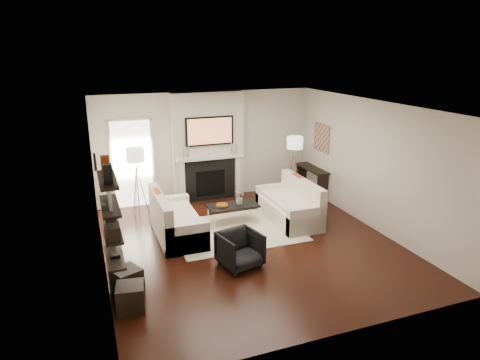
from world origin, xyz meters
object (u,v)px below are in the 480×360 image
object	(u,v)px
armchair	(240,248)
lamp_right_shade	(295,143)
loveseat_left_base	(178,227)
coffee_table	(233,206)
loveseat_right_base	(288,211)
ottoman_near	(127,281)
lamp_left_shade	(135,155)

from	to	relation	value
armchair	lamp_right_shade	distance (m)	4.03
loveseat_left_base	lamp_right_shade	bearing A→B (deg)	21.81
coffee_table	lamp_right_shade	size ratio (longest dim) A/B	2.75
loveseat_right_base	armchair	xyz separation A→B (m)	(-1.74, -1.58, 0.14)
loveseat_right_base	coffee_table	size ratio (longest dim) A/B	1.64
lamp_right_shade	armchair	bearing A→B (deg)	-131.11
coffee_table	armchair	world-z (taller)	armchair
armchair	ottoman_near	bearing A→B (deg)	172.34
lamp_left_shade	ottoman_near	xyz separation A→B (m)	(-0.62, -3.19, -1.25)
coffee_table	lamp_right_shade	xyz separation A→B (m)	(2.02, 1.04, 1.05)
armchair	ottoman_near	world-z (taller)	armchair
coffee_table	lamp_right_shade	distance (m)	2.50
armchair	lamp_left_shade	size ratio (longest dim) A/B	1.73
armchair	lamp_left_shade	xyz separation A→B (m)	(-1.35, 3.01, 1.10)
loveseat_left_base	lamp_left_shade	size ratio (longest dim) A/B	4.50
loveseat_left_base	armchair	xyz separation A→B (m)	(0.76, -1.60, 0.14)
loveseat_right_base	lamp_left_shade	xyz separation A→B (m)	(-3.09, 1.43, 1.24)
loveseat_left_base	lamp_right_shade	xyz separation A→B (m)	(3.31, 1.32, 1.24)
armchair	loveseat_left_base	bearing A→B (deg)	102.44
lamp_left_shade	ottoman_near	size ratio (longest dim) A/B	1.00
armchair	ottoman_near	size ratio (longest dim) A/B	1.73
loveseat_right_base	armchair	bearing A→B (deg)	-137.76
armchair	lamp_right_shade	bearing A→B (deg)	35.91
loveseat_right_base	lamp_right_shade	xyz separation A→B (m)	(0.81, 1.34, 1.24)
loveseat_left_base	loveseat_right_base	world-z (taller)	same
loveseat_right_base	coffee_table	xyz separation A→B (m)	(-1.21, 0.30, 0.19)
loveseat_left_base	lamp_left_shade	distance (m)	1.97
loveseat_right_base	loveseat_left_base	bearing A→B (deg)	179.64
coffee_table	loveseat_right_base	bearing A→B (deg)	-13.92
loveseat_right_base	lamp_right_shade	size ratio (longest dim) A/B	4.50
coffee_table	loveseat_left_base	bearing A→B (deg)	-167.60
loveseat_right_base	armchair	distance (m)	2.36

